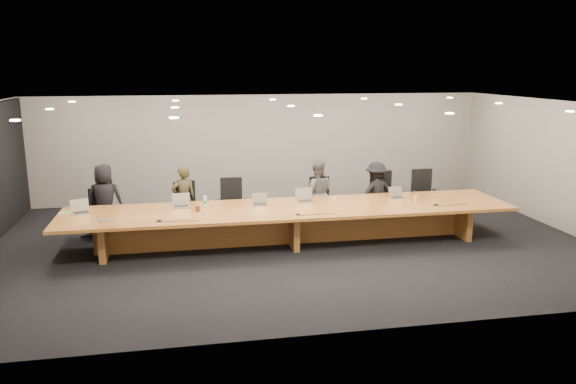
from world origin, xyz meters
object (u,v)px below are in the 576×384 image
chair_far_left (95,213)px  mic_center (298,214)px  conference_table (291,218)px  paper_cup_near (334,199)px  chair_mid_right (321,201)px  person_c (317,193)px  person_b (184,199)px  mic_left (159,221)px  water_bottle (205,202)px  chair_far_right (425,195)px  laptop_c (260,199)px  person_d (376,193)px  paper_cup_far (416,198)px  laptop_e (398,193)px  person_a (105,200)px  chair_left (188,207)px  chair_right (382,197)px  laptop_d (306,195)px  mic_right (436,205)px  chair_mid_left (232,204)px  amber_mug (198,209)px  laptop_a (81,207)px  av_box (105,221)px  laptop_b (181,200)px

chair_far_left → mic_center: bearing=-8.8°
conference_table → paper_cup_near: 1.08m
chair_far_left → chair_mid_right: chair_mid_right is taller
person_c → paper_cup_near: bearing=110.7°
chair_far_left → person_b: bearing=15.2°
person_b → mic_left: size_ratio=11.54×
water_bottle → mic_left: (-0.87, -0.89, -0.10)m
conference_table → chair_far_right: 3.64m
laptop_c → paper_cup_near: size_ratio=3.15×
person_d → paper_cup_far: person_d is taller
laptop_e → person_a: bearing=166.4°
conference_table → chair_left: size_ratio=8.06×
chair_left → chair_far_right: 5.46m
chair_right → person_d: person_d is taller
laptop_d → conference_table: bearing=-141.3°
water_bottle → mic_center: water_bottle is taller
laptop_e → paper_cup_far: laptop_e is taller
person_c → mic_right: person_c is taller
chair_mid_left → amber_mug: chair_mid_left is taller
person_c → water_bottle: person_c is taller
person_a → person_b: 1.63m
mic_center → laptop_e: bearing=22.2°
chair_far_left → person_a: size_ratio=0.65×
person_d → laptop_c: (-2.78, -0.82, 0.16)m
person_d → laptop_d: size_ratio=3.89×
laptop_a → mic_right: size_ratio=2.65×
chair_left → chair_mid_right: bearing=-13.5°
chair_mid_right → amber_mug: 3.05m
chair_mid_left → person_b: 1.05m
chair_mid_right → amber_mug: chair_mid_right is taller
person_c → person_b: bearing=6.5°
person_a → person_c: bearing=-175.4°
chair_right → water_bottle: 4.15m
amber_mug → mic_right: 4.81m
chair_mid_left → laptop_a: (-2.99, -0.94, 0.31)m
person_d → chair_far_left: bearing=-11.7°
amber_mug → chair_right: bearing=15.0°
person_d → paper_cup_near: size_ratio=14.64×
laptop_a → laptop_c: laptop_a is taller
chair_far_left → chair_left: (1.92, -0.08, 0.06)m
person_d → laptop_d: bearing=11.1°
chair_right → person_b: size_ratio=0.82×
laptop_a → water_bottle: 2.37m
chair_left → av_box: size_ratio=6.10×
person_b → mic_right: bearing=142.8°
person_a → person_d: person_a is taller
laptop_b → mic_center: (2.19, -1.03, -0.12)m
person_b → amber_mug: 1.21m
person_d → amber_mug: size_ratio=13.49×
person_b → person_c: bearing=158.6°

